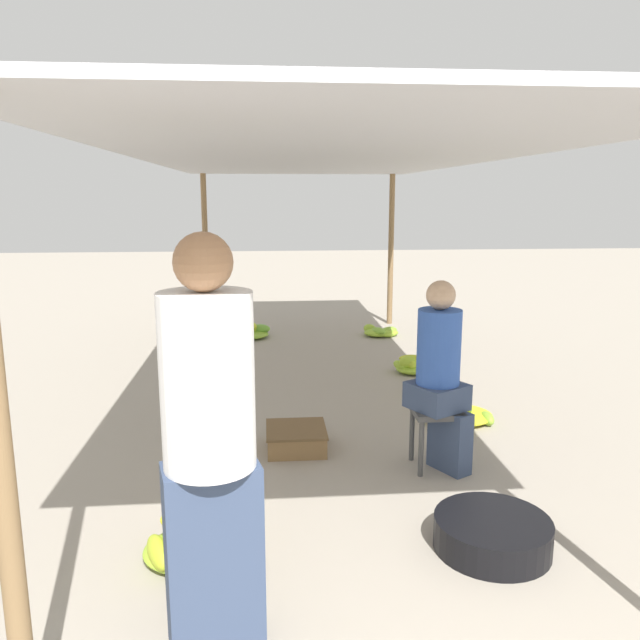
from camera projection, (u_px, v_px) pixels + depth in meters
The scene contains 15 objects.
canopy_post_front_left at pixel (0, 450), 2.00m from camera, with size 0.08×0.08×2.20m, color olive.
canopy_post_back_left at pixel (206, 252), 8.95m from camera, with size 0.08×0.08×2.20m, color olive.
canopy_post_back_right at pixel (391, 250), 9.18m from camera, with size 0.08×0.08×2.20m, color olive.
canopy_tarp at pixel (321, 157), 5.37m from camera, with size 3.10×7.52×0.04m, color #B2B2B7.
vendor_foreground at pixel (210, 443), 2.52m from camera, with size 0.45×0.45×1.77m.
stool at pixel (436, 420), 4.37m from camera, with size 0.34×0.34×0.44m.
vendor_seated at pixel (441, 372), 4.29m from camera, with size 0.46×0.46×1.34m.
basin_black at pixel (492, 534), 3.40m from camera, with size 0.64×0.64×0.18m.
banana_pile_left_0 at pixel (189, 539), 3.31m from camera, with size 0.54×0.49×0.29m.
banana_pile_left_1 at pixel (248, 332), 8.45m from camera, with size 0.61×0.47×0.22m.
banana_pile_right_0 at pixel (412, 365), 6.75m from camera, with size 0.41×0.33×0.21m.
banana_pile_right_1 at pixel (459, 414), 5.31m from camera, with size 0.60×0.63×0.19m.
banana_pile_right_2 at pixel (381, 332), 8.55m from camera, with size 0.53×0.47×0.14m.
banana_pile_right_3 at pixel (430, 388), 6.02m from camera, with size 0.44×0.40×0.18m.
crate_near at pixel (296, 438), 4.74m from camera, with size 0.45×0.45×0.17m.
Camera 1 is at (-0.49, -1.66, 1.90)m, focal length 35.00 mm.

